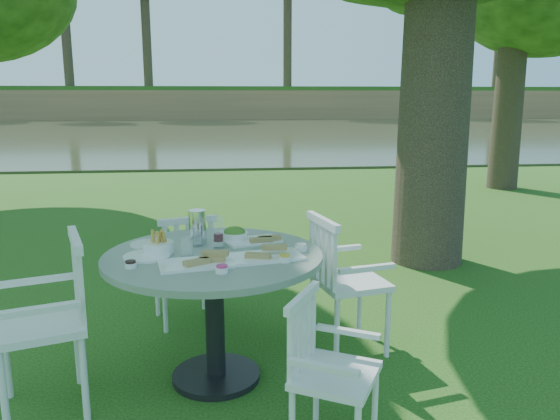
% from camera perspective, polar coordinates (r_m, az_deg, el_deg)
% --- Properties ---
extents(ground, '(140.00, 140.00, 0.00)m').
position_cam_1_polar(ground, '(4.58, 0.28, -10.98)').
color(ground, '#153F0D').
rests_on(ground, ground).
extents(table, '(1.34, 1.34, 0.83)m').
position_cam_1_polar(table, '(3.42, -6.93, -7.28)').
color(table, black).
rests_on(table, ground).
extents(chair_ne, '(0.55, 0.58, 0.97)m').
position_cam_1_polar(chair_ne, '(3.83, 6.01, -6.60)').
color(chair_ne, white).
rests_on(chair_ne, ground).
extents(chair_nw, '(0.54, 0.52, 0.89)m').
position_cam_1_polar(chair_nw, '(4.31, -9.76, -5.28)').
color(chair_nw, white).
rests_on(chair_nw, ground).
extents(chair_sw, '(0.61, 0.63, 1.01)m').
position_cam_1_polar(chair_sw, '(3.38, -22.20, -9.58)').
color(chair_sw, white).
rests_on(chair_sw, ground).
extents(chair_se, '(0.54, 0.55, 0.82)m').
position_cam_1_polar(chair_se, '(2.83, 4.23, -15.48)').
color(chair_se, white).
rests_on(chair_se, ground).
extents(tableware, '(1.12, 0.81, 0.22)m').
position_cam_1_polar(tableware, '(3.42, -7.91, -3.54)').
color(tableware, white).
rests_on(tableware, table).
extents(river, '(100.00, 28.00, 0.12)m').
position_cam_1_polar(river, '(27.26, -5.41, 8.02)').
color(river, '#303620').
rests_on(river, ground).
extents(far_bank, '(100.00, 18.00, 15.20)m').
position_cam_1_polar(far_bank, '(45.65, -5.70, 18.64)').
color(far_bank, olive).
rests_on(far_bank, ground).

